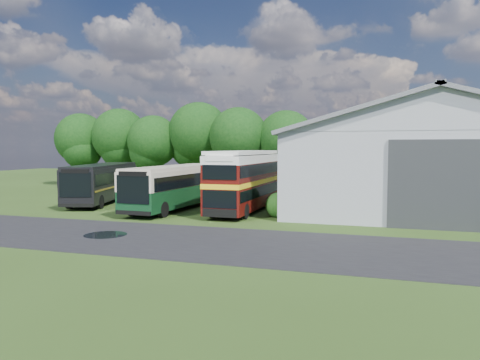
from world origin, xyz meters
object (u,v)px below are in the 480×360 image
(bus_maroon_double, at_px, (244,181))
(bus_dark_single, at_px, (102,182))
(bus_green_single, at_px, (176,186))
(storage_shed, at_px, (424,152))

(bus_maroon_double, xyz_separation_m, bus_dark_single, (-12.82, 1.63, -0.47))
(bus_green_single, bearing_deg, bus_maroon_double, 4.71)
(bus_maroon_double, distance_m, bus_dark_single, 12.93)
(storage_shed, xyz_separation_m, bus_dark_single, (-25.16, -6.52, -2.48))
(bus_maroon_double, height_order, bus_dark_single, bus_maroon_double)
(bus_green_single, relative_size, bus_maroon_double, 1.16)
(bus_green_single, relative_size, bus_dark_single, 0.99)
(storage_shed, bearing_deg, bus_maroon_double, -146.55)
(storage_shed, height_order, bus_green_single, storage_shed)
(bus_green_single, bearing_deg, bus_dark_single, 167.88)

